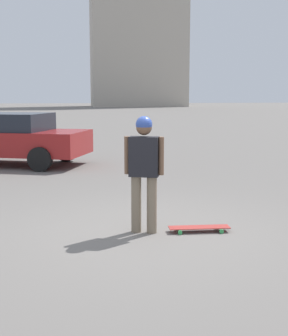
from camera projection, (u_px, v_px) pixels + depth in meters
name	position (u px, v px, depth m)	size (l,w,h in m)	color
ground_plane	(144.00, 232.00, 6.73)	(220.00, 220.00, 0.00)	slate
person	(144.00, 165.00, 6.58)	(0.54, 0.32, 1.67)	#7A6B56
skateboard	(199.00, 228.00, 6.74)	(0.89, 0.30, 0.07)	#A5332D
car_parked_near	(9.00, 138.00, 13.17)	(4.77, 3.33, 1.45)	maroon
building_block_distant	(138.00, 0.00, 79.03)	(15.94, 9.42, 35.85)	#B2A899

